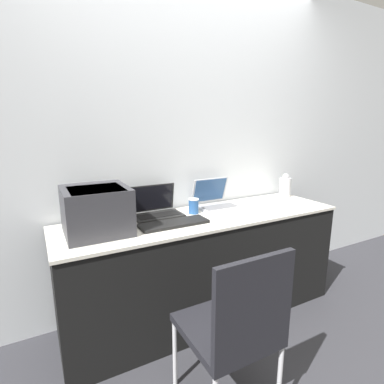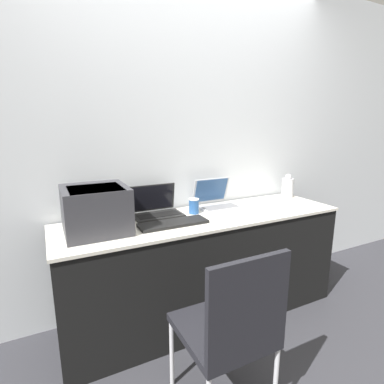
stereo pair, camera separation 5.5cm
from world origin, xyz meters
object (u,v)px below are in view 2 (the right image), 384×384
at_px(laptop_right, 216,201).
at_px(coffee_cup, 194,206).
at_px(printer, 96,208).
at_px(metal_pitcher, 288,187).
at_px(laptop_left, 156,209).
at_px(external_keyboard, 173,223).
at_px(chair, 231,325).

distance_m(laptop_right, coffee_cup, 0.25).
xyz_separation_m(printer, metal_pitcher, (1.69, 0.15, -0.06)).
distance_m(laptop_left, laptop_right, 0.50).
xyz_separation_m(external_keyboard, coffee_cup, (0.24, 0.17, 0.05)).
relative_size(external_keyboard, coffee_cup, 4.09).
height_order(laptop_left, coffee_cup, laptop_left).
bearing_deg(laptop_right, chair, -117.14).
height_order(external_keyboard, chair, chair).
relative_size(printer, laptop_right, 1.20).
relative_size(coffee_cup, chair, 0.12).
height_order(laptop_left, chair, laptop_left).
relative_size(laptop_left, chair, 0.38).
bearing_deg(laptop_right, printer, -170.78).
bearing_deg(chair, laptop_right, 62.86).
xyz_separation_m(laptop_left, chair, (0.02, -0.95, -0.32)).
xyz_separation_m(laptop_left, coffee_cup, (0.27, -0.08, 0.01)).
height_order(external_keyboard, metal_pitcher, metal_pitcher).
bearing_deg(coffee_cup, laptop_right, 16.79).
relative_size(external_keyboard, chair, 0.51).
height_order(metal_pitcher, chair, metal_pitcher).
distance_m(laptop_right, external_keyboard, 0.54).
bearing_deg(external_keyboard, metal_pitcher, 11.24).
height_order(laptop_left, external_keyboard, laptop_left).
distance_m(coffee_cup, metal_pitcher, 0.99).
xyz_separation_m(printer, external_keyboard, (0.47, -0.09, -0.14)).
height_order(laptop_right, chair, laptop_right).
bearing_deg(printer, chair, -60.09).
relative_size(external_keyboard, metal_pitcher, 2.14).
bearing_deg(metal_pitcher, laptop_right, 179.96).
height_order(printer, laptop_left, printer).
relative_size(printer, metal_pitcher, 1.77).
relative_size(laptop_left, metal_pitcher, 1.61).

